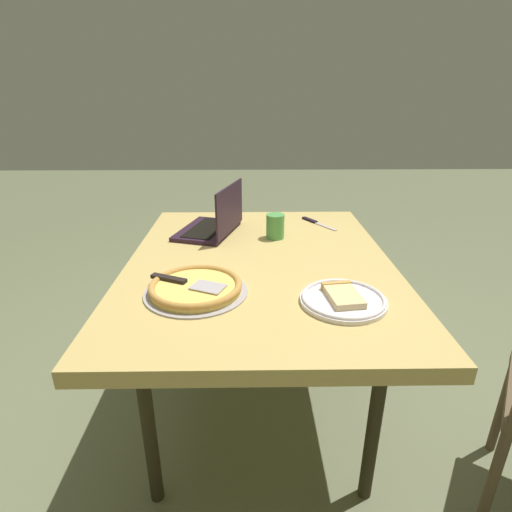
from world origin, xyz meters
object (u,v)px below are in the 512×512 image
Objects in this scene: laptop at (214,223)px; drink_cup at (275,226)px; pizza_tray at (196,287)px; pizza_plate at (343,299)px; dining_table at (260,275)px; table_knife at (316,222)px.

laptop is 3.56× the size of drink_cup.
pizza_plate is at bearing 81.10° from pizza_tray.
pizza_tray is at bearing -98.90° from pizza_plate.
laptop is 1.14× the size of pizza_tray.
laptop is 0.28m from drink_cup.
pizza_plate reaches higher than dining_table.
pizza_plate is at bearing -2.63° from table_knife.
dining_table is 0.42m from pizza_plate.
dining_table is at bearing -143.37° from pizza_plate.
drink_cup reaches higher than table_knife.
drink_cup is at bearing 163.59° from dining_table.
table_knife is at bearing 105.73° from laptop.
dining_table is at bearing 141.01° from pizza_tray.
laptop reaches higher than table_knife.
dining_table is at bearing -16.41° from drink_cup.
pizza_tray is 0.58m from drink_cup.
drink_cup is (0.07, 0.27, 0.01)m from laptop.
drink_cup is at bearing -45.76° from table_knife.
pizza_tray reaches higher than dining_table.
pizza_tray is at bearing -29.12° from drink_cup.
drink_cup is at bearing 75.63° from laptop.
table_knife is (-0.78, 0.04, -0.01)m from pizza_plate.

